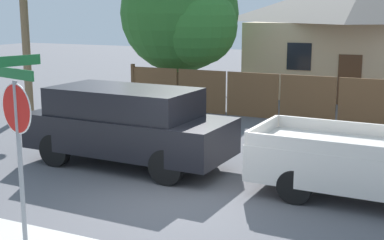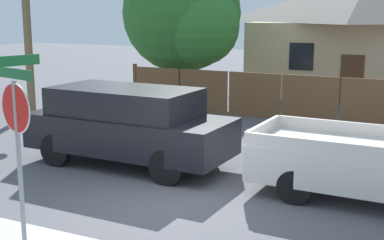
% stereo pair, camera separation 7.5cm
% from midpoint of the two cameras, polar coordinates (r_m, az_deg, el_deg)
% --- Properties ---
extents(ground_plane, '(80.00, 80.00, 0.00)m').
position_cam_midpoint_polar(ground_plane, '(10.53, -2.38, -8.92)').
color(ground_plane, '#56565B').
extents(wooden_fence, '(13.80, 0.12, 1.67)m').
position_cam_midpoint_polar(wooden_fence, '(18.34, 12.11, 2.23)').
color(wooden_fence, brown).
rests_on(wooden_fence, ground).
extents(house, '(9.81, 7.76, 5.30)m').
position_cam_midpoint_polar(house, '(25.43, 17.91, 8.92)').
color(house, beige).
rests_on(house, ground).
extents(oak_tree, '(4.97, 4.74, 5.96)m').
position_cam_midpoint_polar(oak_tree, '(21.53, -1.02, 11.05)').
color(oak_tree, brown).
rests_on(oak_tree, ground).
extents(red_suv, '(5.04, 2.14, 1.89)m').
position_cam_midpoint_polar(red_suv, '(12.91, -7.05, -0.38)').
color(red_suv, black).
rests_on(red_suv, ground).
extents(stop_sign, '(0.94, 0.85, 3.06)m').
position_cam_midpoint_polar(stop_sign, '(8.21, -18.36, -0.33)').
color(stop_sign, gray).
rests_on(stop_sign, ground).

